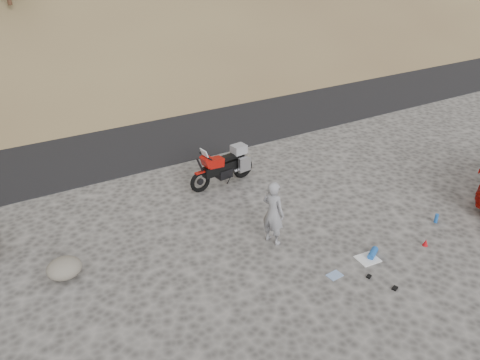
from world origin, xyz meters
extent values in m
plane|color=#403E3B|center=(0.00, 0.00, 0.00)|extent=(140.00, 140.00, 0.00)
cube|color=black|center=(0.00, 9.00, 0.00)|extent=(120.00, 7.00, 0.05)
torus|color=black|center=(-0.96, 3.45, 0.33)|extent=(0.68, 0.20, 0.67)
cylinder|color=black|center=(-0.96, 3.45, 0.33)|extent=(0.21, 0.08, 0.20)
torus|color=black|center=(0.59, 3.64, 0.33)|extent=(0.72, 0.23, 0.71)
cylinder|color=black|center=(0.59, 3.64, 0.33)|extent=(0.23, 0.11, 0.22)
cylinder|color=black|center=(-0.88, 3.46, 0.71)|extent=(0.38, 0.11, 0.82)
cylinder|color=black|center=(-0.74, 3.48, 1.09)|extent=(0.12, 0.63, 0.04)
cube|color=black|center=(-0.21, 3.54, 0.55)|extent=(1.23, 0.39, 0.30)
cube|color=black|center=(-0.11, 3.55, 0.35)|extent=(0.49, 0.36, 0.28)
cube|color=#990D08|center=(-0.44, 3.51, 0.81)|extent=(0.56, 0.36, 0.31)
cube|color=#990D08|center=(-0.71, 3.48, 0.93)|extent=(0.34, 0.38, 0.36)
cube|color=silver|center=(-0.78, 3.47, 1.19)|extent=(0.15, 0.31, 0.26)
cube|color=black|center=(0.04, 3.57, 0.83)|extent=(0.58, 0.29, 0.12)
cube|color=black|center=(0.42, 3.62, 0.79)|extent=(0.37, 0.22, 0.10)
cube|color=silver|center=(0.49, 3.36, 0.58)|extent=(0.42, 0.17, 0.45)
cube|color=silver|center=(0.43, 3.88, 0.58)|extent=(0.42, 0.17, 0.45)
cube|color=gray|center=(0.44, 3.62, 0.99)|extent=(0.46, 0.39, 0.26)
cube|color=#990D08|center=(-0.96, 3.45, 0.64)|extent=(0.31, 0.16, 0.04)
cylinder|color=black|center=(-0.04, 3.38, 0.18)|extent=(0.05, 0.21, 0.37)
cylinder|color=silver|center=(0.41, 3.47, 0.40)|extent=(0.47, 0.15, 0.13)
imported|color=gray|center=(-0.53, 0.31, 0.00)|extent=(0.57, 0.70, 1.67)
ellipsoid|color=#5A544D|center=(-5.24, 1.51, 0.23)|extent=(0.89, 0.83, 0.46)
cube|color=white|center=(1.01, -1.42, 0.01)|extent=(0.54, 0.48, 0.02)
cylinder|color=#1C54A8|center=(1.20, -1.38, 0.08)|extent=(0.42, 0.33, 0.16)
cylinder|color=#1C54A8|center=(3.68, -1.16, 0.13)|extent=(0.11, 0.11, 0.25)
cone|color=#B20B11|center=(2.61, -1.73, 0.09)|extent=(0.17, 0.17, 0.17)
cube|color=black|center=(0.78, -2.48, 0.02)|extent=(0.16, 0.14, 0.04)
cube|color=black|center=(0.58, -1.91, 0.02)|extent=(0.14, 0.13, 0.04)
cube|color=#7F99C4|center=(-0.05, -1.48, 0.01)|extent=(0.36, 0.27, 0.01)
camera|label=1|loc=(-6.00, -7.50, 6.81)|focal=35.00mm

